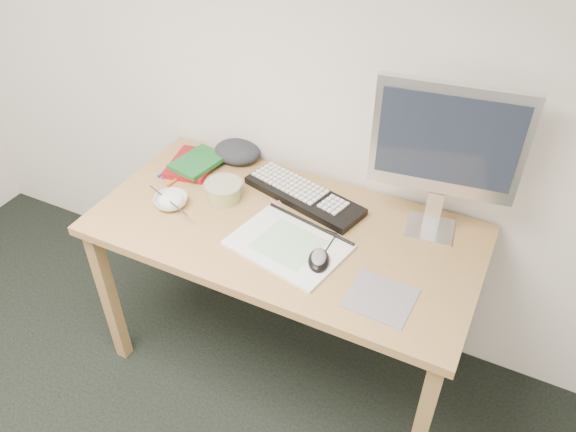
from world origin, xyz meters
name	(u,v)px	position (x,y,z in m)	size (l,w,h in m)	color
desk	(284,244)	(0.20, 1.43, 0.67)	(1.40, 0.70, 0.75)	#A27C4A
mousepad	(380,298)	(0.63, 1.25, 0.75)	(0.20, 0.19, 0.00)	gray
sketchpad	(288,245)	(0.26, 1.34, 0.76)	(0.38, 0.27, 0.01)	white
keyboard	(304,196)	(0.19, 1.61, 0.76)	(0.49, 0.15, 0.03)	black
monitor	(447,145)	(0.67, 1.65, 1.10)	(0.49, 0.17, 0.56)	silver
mouse	(319,258)	(0.39, 1.31, 0.78)	(0.07, 0.11, 0.04)	black
rice_bowl	(171,201)	(-0.24, 1.35, 0.77)	(0.13, 0.13, 0.04)	white
chopsticks	(168,200)	(-0.23, 1.33, 0.79)	(0.02, 0.02, 0.25)	silver
fruit_tub	(224,191)	(-0.08, 1.48, 0.79)	(0.14, 0.14, 0.07)	#E0D94F
book_red	(192,164)	(-0.32, 1.61, 0.76)	(0.17, 0.23, 0.02)	maroon
book_green	(198,162)	(-0.28, 1.61, 0.78)	(0.15, 0.21, 0.02)	#175F28
cloth_lump	(237,152)	(-0.18, 1.75, 0.78)	(0.17, 0.14, 0.07)	#222428
pencil_pink	(284,211)	(0.16, 1.51, 0.75)	(0.01, 0.01, 0.17)	pink
pencil_tan	(289,213)	(0.18, 1.51, 0.75)	(0.01, 0.01, 0.17)	#AB7E5A
pencil_black	(315,225)	(0.30, 1.48, 0.75)	(0.01, 0.01, 0.17)	black
marker_blue	(169,169)	(-0.39, 1.54, 0.76)	(0.01, 0.01, 0.13)	blue
marker_orange	(178,178)	(-0.32, 1.51, 0.76)	(0.01, 0.01, 0.13)	#C55517
marker_purple	(171,171)	(-0.37, 1.54, 0.76)	(0.01, 0.01, 0.12)	#762996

